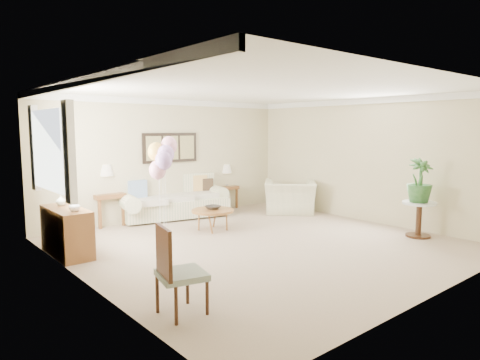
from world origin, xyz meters
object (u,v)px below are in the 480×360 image
at_px(armchair, 290,197).
at_px(balloon_cluster, 162,157).
at_px(accent_chair, 176,269).
at_px(coffee_table, 213,211).
at_px(sofa, 173,201).

xyz_separation_m(armchair, balloon_cluster, (-3.72, -0.63, 1.13)).
xyz_separation_m(accent_chair, balloon_cluster, (1.27, 2.46, 1.00)).
xyz_separation_m(coffee_table, accent_chair, (-2.55, -2.83, 0.13)).
distance_m(coffee_table, armchair, 2.45).
relative_size(sofa, coffee_table, 3.33).
distance_m(sofa, armchair, 2.71).
bearing_deg(armchair, balloon_cluster, 54.40).
bearing_deg(coffee_table, sofa, 87.67).
distance_m(sofa, balloon_cluster, 2.62).
bearing_deg(accent_chair, balloon_cluster, 62.72).
height_order(sofa, armchair, sofa).
bearing_deg(armchair, accent_chair, 76.56).
relative_size(coffee_table, armchair, 0.71).
distance_m(coffee_table, balloon_cluster, 1.74).
relative_size(sofa, accent_chair, 2.78).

